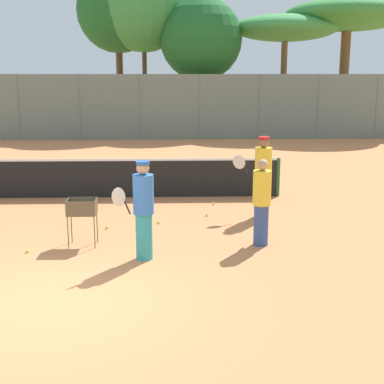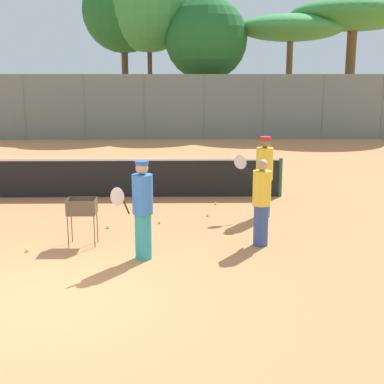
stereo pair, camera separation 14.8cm
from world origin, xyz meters
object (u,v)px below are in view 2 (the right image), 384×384
tennis_net (111,177)px  player_white_outfit (262,202)px  player_red_cap (264,176)px  ball_cart (82,210)px  parked_car (214,120)px  player_yellow_shirt (142,209)px

tennis_net → player_white_outfit: player_white_outfit is taller
tennis_net → player_white_outfit: 5.55m
player_white_outfit → player_red_cap: bearing=7.1°
ball_cart → parked_car: size_ratio=0.22×
player_red_cap → player_yellow_shirt: size_ratio=1.05×
player_red_cap → player_yellow_shirt: bearing=52.9°
player_red_cap → ball_cart: size_ratio=2.04×
tennis_net → player_white_outfit: size_ratio=5.48×
tennis_net → ball_cart: bearing=-90.1°
tennis_net → player_white_outfit: (3.50, -4.29, 0.32)m
player_red_cap → ball_cart: (-3.87, -2.05, -0.29)m
player_yellow_shirt → parked_car: (2.61, 22.40, -0.28)m
player_white_outfit → parked_car: player_white_outfit is taller
player_white_outfit → ball_cart: bearing=105.5°
tennis_net → ball_cart: (-0.01, -4.22, 0.14)m
tennis_net → ball_cart: 4.22m
player_white_outfit → ball_cart: player_white_outfit is taller
parked_car → tennis_net: bearing=-102.5°
tennis_net → player_red_cap: (3.86, -2.16, 0.43)m
tennis_net → player_red_cap: size_ratio=4.93×
ball_cart → parked_car: (3.85, 21.56, -0.04)m
player_red_cap → parked_car: player_red_cap is taller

